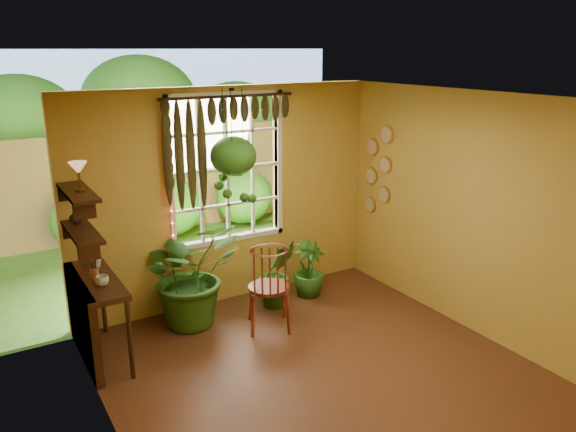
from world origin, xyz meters
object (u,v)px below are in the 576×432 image
object	(u,v)px
counter_ledge	(87,312)
windsor_chair	(269,299)
potted_plant_mid	(277,273)
hanging_basket	(233,160)
potted_plant_left	(191,273)

from	to	relation	value
counter_ledge	windsor_chair	world-z (taller)	windsor_chair
windsor_chair	potted_plant_mid	bearing A→B (deg)	75.28
counter_ledge	hanging_basket	xyz separation A→B (m)	(1.84, 0.32, 1.33)
potted_plant_left	hanging_basket	bearing A→B (deg)	7.39
potted_plant_left	potted_plant_mid	xyz separation A→B (m)	(1.08, -0.11, -0.19)
counter_ledge	potted_plant_left	distance (m)	1.24
potted_plant_left	counter_ledge	bearing A→B (deg)	-168.73
counter_ledge	potted_plant_left	bearing A→B (deg)	11.27
potted_plant_left	hanging_basket	xyz separation A→B (m)	(0.62, 0.08, 1.25)
hanging_basket	potted_plant_mid	bearing A→B (deg)	-22.62
potted_plant_mid	windsor_chair	bearing A→B (deg)	-128.86
potted_plant_left	hanging_basket	size ratio (longest dim) A/B	0.91
counter_ledge	windsor_chair	xyz separation A→B (m)	(1.92, -0.34, -0.19)
potted_plant_left	potted_plant_mid	size ratio (longest dim) A/B	1.44
counter_ledge	potted_plant_mid	bearing A→B (deg)	3.20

